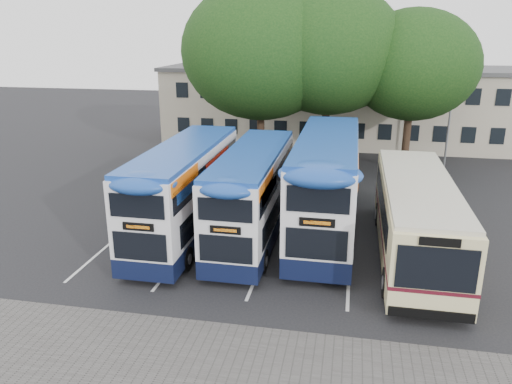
{
  "coord_description": "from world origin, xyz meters",
  "views": [
    {
      "loc": [
        -0.46,
        -15.58,
        9.05
      ],
      "look_at": [
        -4.47,
        5.0,
        2.24
      ],
      "focal_mm": 35.0,
      "sensor_mm": 36.0,
      "label": 1
    }
  ],
  "objects_px": {
    "lamp_post": "(453,93)",
    "bus_dd_right": "(326,181)",
    "bus_dd_left": "(185,187)",
    "tree_right": "(413,65)",
    "tree_mid": "(329,51)",
    "bus_single": "(416,213)",
    "bus_dd_mid": "(253,191)",
    "tree_left": "(261,52)"
  },
  "relations": [
    {
      "from": "lamp_post",
      "to": "bus_single",
      "type": "xyz_separation_m",
      "value": [
        -3.67,
        -15.36,
        -3.21
      ]
    },
    {
      "from": "tree_left",
      "to": "bus_dd_left",
      "type": "height_order",
      "value": "tree_left"
    },
    {
      "from": "bus_dd_right",
      "to": "bus_dd_left",
      "type": "bearing_deg",
      "value": -166.24
    },
    {
      "from": "tree_mid",
      "to": "tree_right",
      "type": "xyz_separation_m",
      "value": [
        5.35,
        0.38,
        -0.87
      ]
    },
    {
      "from": "tree_mid",
      "to": "bus_dd_mid",
      "type": "distance_m",
      "value": 14.15
    },
    {
      "from": "tree_mid",
      "to": "bus_dd_left",
      "type": "relative_size",
      "value": 1.17
    },
    {
      "from": "tree_mid",
      "to": "bus_single",
      "type": "height_order",
      "value": "tree_mid"
    },
    {
      "from": "tree_right",
      "to": "bus_dd_right",
      "type": "distance_m",
      "value": 13.56
    },
    {
      "from": "tree_mid",
      "to": "lamp_post",
      "type": "bearing_deg",
      "value": 14.21
    },
    {
      "from": "bus_dd_left",
      "to": "lamp_post",
      "type": "bearing_deg",
      "value": 48.05
    },
    {
      "from": "bus_dd_mid",
      "to": "bus_dd_left",
      "type": "bearing_deg",
      "value": -173.95
    },
    {
      "from": "tree_left",
      "to": "bus_dd_left",
      "type": "relative_size",
      "value": 1.19
    },
    {
      "from": "lamp_post",
      "to": "bus_dd_left",
      "type": "relative_size",
      "value": 0.89
    },
    {
      "from": "bus_dd_mid",
      "to": "bus_dd_right",
      "type": "relative_size",
      "value": 0.89
    },
    {
      "from": "tree_right",
      "to": "bus_single",
      "type": "distance_m",
      "value": 14.59
    },
    {
      "from": "lamp_post",
      "to": "tree_mid",
      "type": "height_order",
      "value": "tree_mid"
    },
    {
      "from": "tree_right",
      "to": "bus_dd_right",
      "type": "relative_size",
      "value": 0.95
    },
    {
      "from": "bus_dd_left",
      "to": "bus_dd_mid",
      "type": "bearing_deg",
      "value": 6.05
    },
    {
      "from": "tree_mid",
      "to": "bus_dd_right",
      "type": "relative_size",
      "value": 1.08
    },
    {
      "from": "tree_mid",
      "to": "bus_dd_left",
      "type": "bearing_deg",
      "value": -112.5
    },
    {
      "from": "lamp_post",
      "to": "bus_dd_mid",
      "type": "xyz_separation_m",
      "value": [
        -10.62,
        -14.88,
        -2.84
      ]
    },
    {
      "from": "tree_right",
      "to": "tree_left",
      "type": "bearing_deg",
      "value": -174.44
    },
    {
      "from": "tree_left",
      "to": "bus_single",
      "type": "xyz_separation_m",
      "value": [
        8.88,
        -12.71,
        -5.87
      ]
    },
    {
      "from": "tree_mid",
      "to": "bus_single",
      "type": "bearing_deg",
      "value": -71.03
    },
    {
      "from": "tree_left",
      "to": "tree_mid",
      "type": "distance_m",
      "value": 4.35
    },
    {
      "from": "tree_mid",
      "to": "bus_single",
      "type": "xyz_separation_m",
      "value": [
        4.56,
        -13.28,
        -5.94
      ]
    },
    {
      "from": "tree_right",
      "to": "bus_dd_right",
      "type": "bearing_deg",
      "value": -110.94
    },
    {
      "from": "bus_dd_right",
      "to": "bus_single",
      "type": "xyz_separation_m",
      "value": [
        3.8,
        -1.68,
        -0.66
      ]
    },
    {
      "from": "bus_dd_right",
      "to": "lamp_post",
      "type": "bearing_deg",
      "value": 61.39
    },
    {
      "from": "tree_left",
      "to": "tree_mid",
      "type": "bearing_deg",
      "value": 7.44
    },
    {
      "from": "lamp_post",
      "to": "tree_left",
      "type": "relative_size",
      "value": 0.75
    },
    {
      "from": "lamp_post",
      "to": "bus_dd_right",
      "type": "relative_size",
      "value": 0.82
    },
    {
      "from": "bus_dd_right",
      "to": "bus_single",
      "type": "bearing_deg",
      "value": -23.85
    },
    {
      "from": "bus_dd_left",
      "to": "bus_dd_right",
      "type": "bearing_deg",
      "value": 13.76
    },
    {
      "from": "lamp_post",
      "to": "tree_left",
      "type": "bearing_deg",
      "value": -168.08
    },
    {
      "from": "bus_single",
      "to": "tree_mid",
      "type": "bearing_deg",
      "value": 108.97
    },
    {
      "from": "lamp_post",
      "to": "tree_right",
      "type": "height_order",
      "value": "tree_right"
    },
    {
      "from": "lamp_post",
      "to": "bus_dd_left",
      "type": "distance_m",
      "value": 20.62
    },
    {
      "from": "tree_right",
      "to": "bus_dd_left",
      "type": "height_order",
      "value": "tree_right"
    },
    {
      "from": "lamp_post",
      "to": "bus_single",
      "type": "bearing_deg",
      "value": -103.42
    },
    {
      "from": "tree_mid",
      "to": "bus_single",
      "type": "relative_size",
      "value": 1.08
    },
    {
      "from": "tree_mid",
      "to": "bus_dd_right",
      "type": "distance_m",
      "value": 12.77
    }
  ]
}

